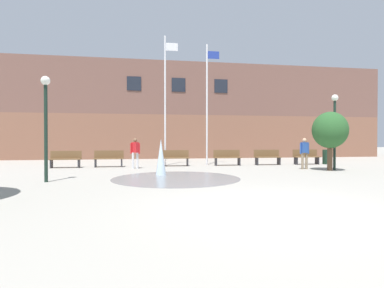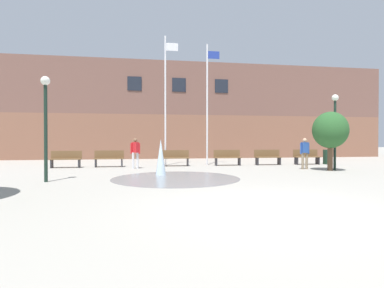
{
  "view_description": "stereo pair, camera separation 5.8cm",
  "coord_description": "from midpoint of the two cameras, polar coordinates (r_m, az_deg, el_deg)",
  "views": [
    {
      "loc": [
        -2.76,
        -6.23,
        1.49
      ],
      "look_at": [
        -0.45,
        8.04,
        1.3
      ],
      "focal_mm": 28.0,
      "sensor_mm": 36.0,
      "label": 1
    },
    {
      "loc": [
        -2.71,
        -6.24,
        1.49
      ],
      "look_at": [
        -0.45,
        8.04,
        1.3
      ],
      "focal_mm": 28.0,
      "sensor_mm": 36.0,
      "label": 2
    }
  ],
  "objects": [
    {
      "name": "lamp_post_left_lane",
      "position": [
        11.82,
        -26.22,
        5.39
      ],
      "size": [
        0.32,
        0.32,
        3.75
      ],
      "color": "#192D23",
      "rests_on": "ground"
    },
    {
      "name": "park_bench_center",
      "position": [
        17.72,
        6.63,
        -2.53
      ],
      "size": [
        1.6,
        0.44,
        0.91
      ],
      "color": "#28282D",
      "rests_on": "ground"
    },
    {
      "name": "library_building",
      "position": [
        27.14,
        -3.38,
        5.91
      ],
      "size": [
        36.0,
        6.05,
        7.86
      ],
      "color": "brown",
      "rests_on": "ground"
    },
    {
      "name": "park_bench_under_right_flagpole",
      "position": [
        18.52,
        14.07,
        -2.4
      ],
      "size": [
        1.6,
        0.44,
        0.91
      ],
      "color": "#28282D",
      "rests_on": "ground"
    },
    {
      "name": "flagpole_left",
      "position": [
        17.8,
        -5.14,
        8.97
      ],
      "size": [
        0.8,
        0.1,
        7.58
      ],
      "color": "silver",
      "rests_on": "ground"
    },
    {
      "name": "trash_can",
      "position": [
        20.33,
        24.3,
        -2.25
      ],
      "size": [
        0.56,
        0.56,
        0.9
      ],
      "primitive_type": "cylinder",
      "color": "#193323",
      "rests_on": "ground"
    },
    {
      "name": "adult_in_red",
      "position": [
        16.34,
        20.54,
        -1.25
      ],
      "size": [
        0.5,
        0.21,
        1.59
      ],
      "rotation": [
        0.0,
        0.0,
        0.0
      ],
      "color": "#89755B",
      "rests_on": "ground"
    },
    {
      "name": "park_bench_near_trashcan",
      "position": [
        19.62,
        20.81,
        -2.25
      ],
      "size": [
        1.6,
        0.44,
        0.91
      ],
      "color": "#28282D",
      "rests_on": "ground"
    },
    {
      "name": "park_bench_left_of_flagpoles",
      "position": [
        17.22,
        -15.66,
        -2.64
      ],
      "size": [
        1.6,
        0.44,
        0.91
      ],
      "color": "#28282D",
      "rests_on": "ground"
    },
    {
      "name": "adult_near_bench",
      "position": [
        15.88,
        -10.88,
        -1.27
      ],
      "size": [
        0.5,
        0.38,
        1.59
      ],
      "rotation": [
        0.0,
        0.0,
        2.35
      ],
      "color": "silver",
      "rests_on": "ground"
    },
    {
      "name": "park_bench_far_left",
      "position": [
        17.48,
        -23.03,
        -2.62
      ],
      "size": [
        1.6,
        0.44,
        0.91
      ],
      "color": "#28282D",
      "rests_on": "ground"
    },
    {
      "name": "lamp_post_right_lane",
      "position": [
        16.34,
        25.44,
        4.06
      ],
      "size": [
        0.32,
        0.32,
        3.73
      ],
      "color": "#192D23",
      "rests_on": "ground"
    },
    {
      "name": "flagpole_right",
      "position": [
        18.12,
        2.87,
        8.23
      ],
      "size": [
        0.8,
        0.1,
        7.22
      ],
      "color": "silver",
      "rests_on": "ground"
    },
    {
      "name": "park_bench_under_left_flagpole",
      "position": [
        17.17,
        -3.32,
        -2.63
      ],
      "size": [
        1.6,
        0.44,
        0.91
      ],
      "color": "#28282D",
      "rests_on": "ground"
    },
    {
      "name": "splash_fountain",
      "position": [
        12.39,
        -5.0,
        -3.97
      ],
      "size": [
        4.98,
        4.98,
        1.54
      ],
      "color": "gray",
      "rests_on": "ground"
    },
    {
      "name": "ground_plane",
      "position": [
        6.97,
        14.45,
        -11.59
      ],
      "size": [
        100.0,
        100.0,
        0.0
      ],
      "primitive_type": "plane",
      "color": "#9E998E"
    },
    {
      "name": "street_tree_near_building",
      "position": [
        16.05,
        24.71,
        2.38
      ],
      "size": [
        1.67,
        1.67,
        2.87
      ],
      "color": "brown",
      "rests_on": "ground"
    }
  ]
}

